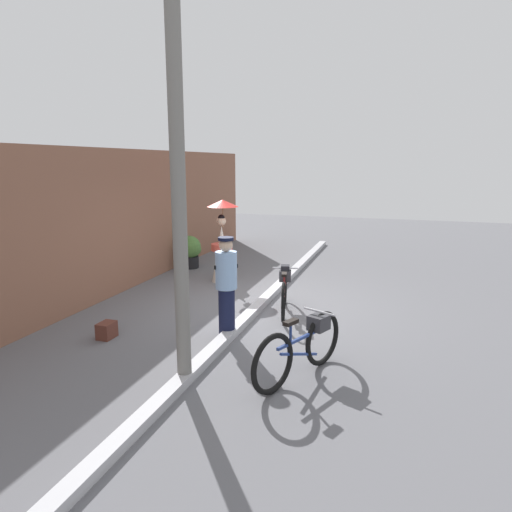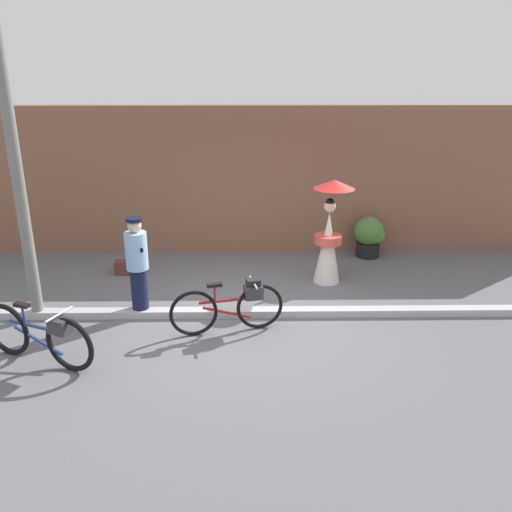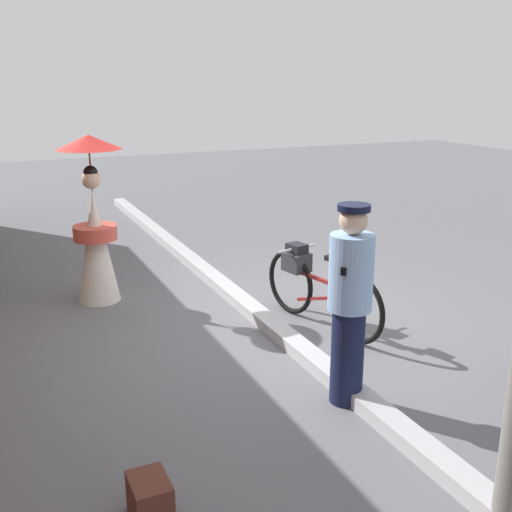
{
  "view_description": "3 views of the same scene",
  "coord_description": "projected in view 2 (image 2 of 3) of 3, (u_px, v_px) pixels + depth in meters",
  "views": [
    {
      "loc": [
        -8.15,
        -2.5,
        2.74
      ],
      "look_at": [
        0.63,
        0.33,
        0.84
      ],
      "focal_mm": 32.06,
      "sensor_mm": 36.0,
      "label": 1
    },
    {
      "loc": [
        0.03,
        -7.65,
        3.77
      ],
      "look_at": [
        0.15,
        0.59,
        0.8
      ],
      "focal_mm": 37.4,
      "sensor_mm": 36.0,
      "label": 2
    },
    {
      "loc": [
        -5.36,
        2.53,
        2.49
      ],
      "look_at": [
        -0.13,
        0.15,
        0.8
      ],
      "focal_mm": 42.64,
      "sensor_mm": 36.0,
      "label": 3
    }
  ],
  "objects": [
    {
      "name": "ground_plane",
      "position": [
        247.0,
        316.0,
        8.48
      ],
      "size": [
        30.0,
        30.0,
        0.0
      ],
      "primitive_type": "plane",
      "color": "slate"
    },
    {
      "name": "building_wall",
      "position": [
        247.0,
        180.0,
        11.1
      ],
      "size": [
        14.0,
        0.4,
        3.02
      ],
      "primitive_type": "cube",
      "color": "brown",
      "rests_on": "ground_plane"
    },
    {
      "name": "sidewalk_curb",
      "position": [
        247.0,
        312.0,
        8.46
      ],
      "size": [
        14.0,
        0.2,
        0.12
      ],
      "primitive_type": "cube",
      "color": "#B2B2B7",
      "rests_on": "ground_plane"
    },
    {
      "name": "bicycle_near_officer",
      "position": [
        40.0,
        335.0,
        7.01
      ],
      "size": [
        1.7,
        0.8,
        0.83
      ],
      "color": "black",
      "rests_on": "ground_plane"
    },
    {
      "name": "bicycle_far_side",
      "position": [
        233.0,
        305.0,
        7.86
      ],
      "size": [
        1.68,
        0.53,
        0.81
      ],
      "color": "black",
      "rests_on": "ground_plane"
    },
    {
      "name": "person_officer",
      "position": [
        138.0,
        265.0,
        8.23
      ],
      "size": [
        0.34,
        0.34,
        1.61
      ],
      "color": "#141938",
      "rests_on": "ground_plane"
    },
    {
      "name": "person_with_parasol",
      "position": [
        329.0,
        234.0,
        9.52
      ],
      "size": [
        0.72,
        0.72,
        1.9
      ],
      "color": "silver",
      "rests_on": "ground_plane"
    },
    {
      "name": "potted_plant_by_door",
      "position": [
        370.0,
        235.0,
        10.95
      ],
      "size": [
        0.62,
        0.61,
        0.85
      ],
      "color": "black",
      "rests_on": "ground_plane"
    },
    {
      "name": "backpack_on_pavement",
      "position": [
        123.0,
        267.0,
        10.13
      ],
      "size": [
        0.3,
        0.22,
        0.26
      ],
      "color": "#592D23",
      "rests_on": "ground_plane"
    },
    {
      "name": "utility_pole",
      "position": [
        16.0,
        166.0,
        7.63
      ],
      "size": [
        0.18,
        0.18,
        4.8
      ],
      "primitive_type": "cylinder",
      "color": "slate",
      "rests_on": "ground_plane"
    }
  ]
}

